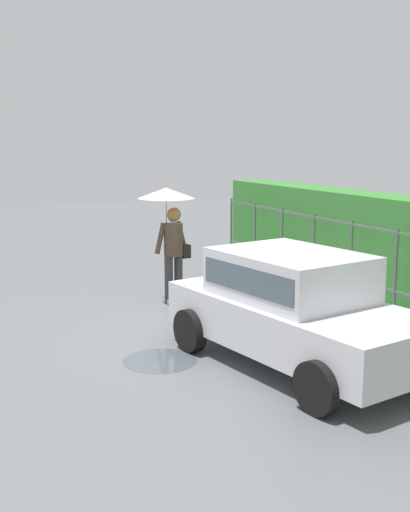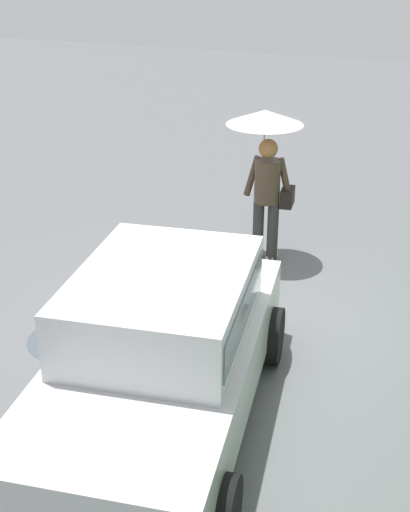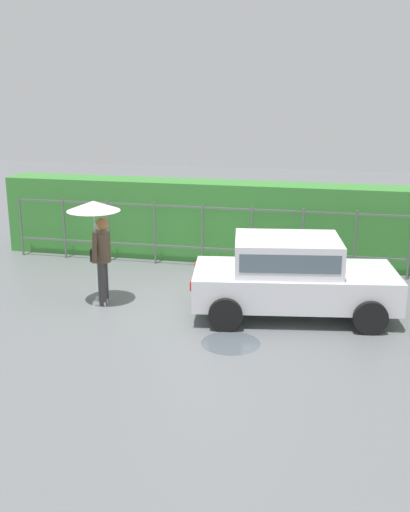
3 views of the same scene
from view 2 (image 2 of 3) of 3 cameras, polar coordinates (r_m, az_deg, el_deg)
ground_plane at (r=7.67m, az=1.35°, el=-6.82°), size 40.00×40.00×0.00m
car at (r=6.06m, az=-3.65°, el=-7.41°), size 3.92×2.32×1.48m
pedestrian at (r=8.99m, az=5.20°, el=8.71°), size 1.01×1.01×2.07m
puddle_near at (r=7.78m, az=-11.08°, el=-6.83°), size 0.99×0.99×0.00m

